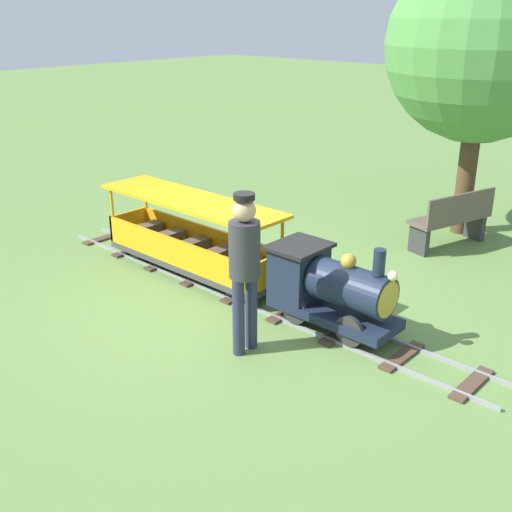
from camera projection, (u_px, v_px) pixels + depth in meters
ground_plane at (249, 297)px, 7.32m from camera, size 60.00×60.00×0.00m
track at (244, 293)px, 7.37m from camera, size 0.67×6.40×0.04m
locomotive at (329, 286)px, 6.43m from camera, size 0.63×1.45×1.01m
passenger_car at (192, 244)px, 7.79m from camera, size 0.73×2.70×0.97m
conductor_person at (245, 261)px, 5.83m from camera, size 0.30×0.30×1.62m
park_bench at (452, 219)px, 8.71m from camera, size 1.36×0.74×0.82m
oak_tree_near at (483, 46)px, 8.47m from camera, size 2.67×2.67×4.05m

